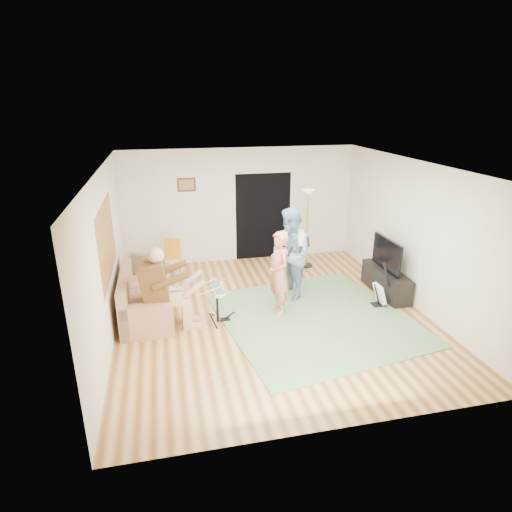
{
  "coord_description": "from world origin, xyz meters",
  "views": [
    {
      "loc": [
        -1.8,
        -6.8,
        3.72
      ],
      "look_at": [
        -0.22,
        0.3,
        1.06
      ],
      "focal_mm": 30.0,
      "sensor_mm": 36.0,
      "label": 1
    }
  ],
  "objects_px": {
    "torchiere_lamp": "(308,215)",
    "singer": "(279,273)",
    "sofa": "(143,298)",
    "dining_chair": "(172,265)",
    "tv_cabinet": "(386,282)",
    "guitar_spare": "(380,294)",
    "drum_kit": "(217,306)",
    "television": "(387,254)",
    "guitarist": "(290,254)"
  },
  "relations": [
    {
      "from": "tv_cabinet",
      "to": "guitar_spare",
      "type": "bearing_deg",
      "value": -128.38
    },
    {
      "from": "guitar_spare",
      "to": "tv_cabinet",
      "type": "distance_m",
      "value": 0.64
    },
    {
      "from": "drum_kit",
      "to": "guitar_spare",
      "type": "relative_size",
      "value": 0.78
    },
    {
      "from": "torchiere_lamp",
      "to": "television",
      "type": "xyz_separation_m",
      "value": [
        1.05,
        -1.79,
        -0.41
      ]
    },
    {
      "from": "sofa",
      "to": "guitarist",
      "type": "bearing_deg",
      "value": 0.85
    },
    {
      "from": "guitarist",
      "to": "tv_cabinet",
      "type": "relative_size",
      "value": 1.3
    },
    {
      "from": "guitarist",
      "to": "tv_cabinet",
      "type": "xyz_separation_m",
      "value": [
        1.97,
        -0.24,
        -0.66
      ]
    },
    {
      "from": "torchiere_lamp",
      "to": "drum_kit",
      "type": "bearing_deg",
      "value": -136.93
    },
    {
      "from": "guitarist",
      "to": "television",
      "type": "distance_m",
      "value": 1.93
    },
    {
      "from": "singer",
      "to": "guitarist",
      "type": "bearing_deg",
      "value": 136.59
    },
    {
      "from": "drum_kit",
      "to": "singer",
      "type": "relative_size",
      "value": 0.44
    },
    {
      "from": "tv_cabinet",
      "to": "sofa",
      "type": "bearing_deg",
      "value": 177.66
    },
    {
      "from": "sofa",
      "to": "guitarist",
      "type": "height_order",
      "value": "guitarist"
    },
    {
      "from": "singer",
      "to": "guitar_spare",
      "type": "height_order",
      "value": "singer"
    },
    {
      "from": "drum_kit",
      "to": "television",
      "type": "distance_m",
      "value": 3.52
    },
    {
      "from": "guitar_spare",
      "to": "tv_cabinet",
      "type": "xyz_separation_m",
      "value": [
        0.4,
        0.5,
        -0.0
      ]
    },
    {
      "from": "torchiere_lamp",
      "to": "sofa",
      "type": "bearing_deg",
      "value": -156.68
    },
    {
      "from": "guitarist",
      "to": "guitar_spare",
      "type": "xyz_separation_m",
      "value": [
        1.57,
        -0.74,
        -0.65
      ]
    },
    {
      "from": "singer",
      "to": "guitar_spare",
      "type": "xyz_separation_m",
      "value": [
        1.96,
        -0.17,
        -0.53
      ]
    },
    {
      "from": "guitarist",
      "to": "torchiere_lamp",
      "type": "relative_size",
      "value": 0.99
    },
    {
      "from": "television",
      "to": "torchiere_lamp",
      "type": "bearing_deg",
      "value": 120.45
    },
    {
      "from": "sofa",
      "to": "television",
      "type": "xyz_separation_m",
      "value": [
        4.74,
        -0.2,
        0.56
      ]
    },
    {
      "from": "drum_kit",
      "to": "torchiere_lamp",
      "type": "xyz_separation_m",
      "value": [
        2.4,
        2.24,
        0.96
      ]
    },
    {
      "from": "guitar_spare",
      "to": "torchiere_lamp",
      "type": "bearing_deg",
      "value": 107.09
    },
    {
      "from": "dining_chair",
      "to": "television",
      "type": "height_order",
      "value": "television"
    },
    {
      "from": "guitar_spare",
      "to": "television",
      "type": "bearing_deg",
      "value": 55.3
    },
    {
      "from": "guitar_spare",
      "to": "sofa",
      "type": "bearing_deg",
      "value": 170.99
    },
    {
      "from": "sofa",
      "to": "drum_kit",
      "type": "distance_m",
      "value": 1.45
    },
    {
      "from": "singer",
      "to": "torchiere_lamp",
      "type": "height_order",
      "value": "torchiere_lamp"
    },
    {
      "from": "singer",
      "to": "dining_chair",
      "type": "distance_m",
      "value": 2.8
    },
    {
      "from": "guitar_spare",
      "to": "television",
      "type": "height_order",
      "value": "television"
    },
    {
      "from": "singer",
      "to": "dining_chair",
      "type": "bearing_deg",
      "value": -147.04
    },
    {
      "from": "guitarist",
      "to": "television",
      "type": "xyz_separation_m",
      "value": [
        1.92,
        -0.24,
        -0.06
      ]
    },
    {
      "from": "guitarist",
      "to": "drum_kit",
      "type": "bearing_deg",
      "value": -74.35
    },
    {
      "from": "torchiere_lamp",
      "to": "singer",
      "type": "bearing_deg",
      "value": -120.6
    },
    {
      "from": "sofa",
      "to": "drum_kit",
      "type": "relative_size",
      "value": 3.07
    },
    {
      "from": "sofa",
      "to": "dining_chair",
      "type": "bearing_deg",
      "value": 68.92
    },
    {
      "from": "sofa",
      "to": "television",
      "type": "distance_m",
      "value": 4.78
    },
    {
      "from": "sofa",
      "to": "television",
      "type": "relative_size",
      "value": 2.08
    },
    {
      "from": "drum_kit",
      "to": "torchiere_lamp",
      "type": "distance_m",
      "value": 3.42
    },
    {
      "from": "tv_cabinet",
      "to": "television",
      "type": "distance_m",
      "value": 0.6
    },
    {
      "from": "dining_chair",
      "to": "television",
      "type": "relative_size",
      "value": 0.86
    },
    {
      "from": "singer",
      "to": "dining_chair",
      "type": "relative_size",
      "value": 1.79
    },
    {
      "from": "guitar_spare",
      "to": "guitarist",
      "type": "bearing_deg",
      "value": 154.78
    },
    {
      "from": "drum_kit",
      "to": "tv_cabinet",
      "type": "distance_m",
      "value": 3.53
    },
    {
      "from": "drum_kit",
      "to": "torchiere_lamp",
      "type": "bearing_deg",
      "value": 43.07
    },
    {
      "from": "singer",
      "to": "tv_cabinet",
      "type": "xyz_separation_m",
      "value": [
        2.35,
        0.33,
        -0.53
      ]
    },
    {
      "from": "drum_kit",
      "to": "television",
      "type": "xyz_separation_m",
      "value": [
        3.45,
        0.45,
        0.55
      ]
    },
    {
      "from": "torchiere_lamp",
      "to": "tv_cabinet",
      "type": "height_order",
      "value": "torchiere_lamp"
    },
    {
      "from": "sofa",
      "to": "dining_chair",
      "type": "relative_size",
      "value": 2.42
    }
  ]
}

